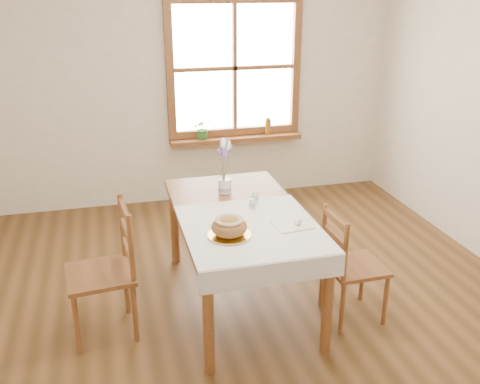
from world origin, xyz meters
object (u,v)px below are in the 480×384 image
Objects in this scene: chair_left at (100,272)px; flower_vase at (225,187)px; chair_right at (355,265)px; bread_plate at (229,235)px; dining_table at (240,222)px.

chair_left is 1.16m from flower_vase.
chair_right is 1.15m from flower_vase.
dining_table is at bearing 66.40° from bread_plate.
flower_vase reaches higher than bread_plate.
chair_right is 3.07× the size of bread_plate.
dining_table is 1.90× the size of chair_right.
chair_right is at bearing -28.04° from dining_table.
dining_table is 14.15× the size of flower_vase.
dining_table is at bearing 60.14° from chair_right.
bread_plate is 0.78m from flower_vase.
bread_plate is (-0.92, -0.01, 0.35)m from chair_right.
chair_left is (-1.02, -0.14, -0.19)m from dining_table.
chair_right reaches higher than dining_table.
chair_right is (1.76, -0.25, -0.05)m from chair_left.
chair_right is 7.45× the size of flower_vase.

